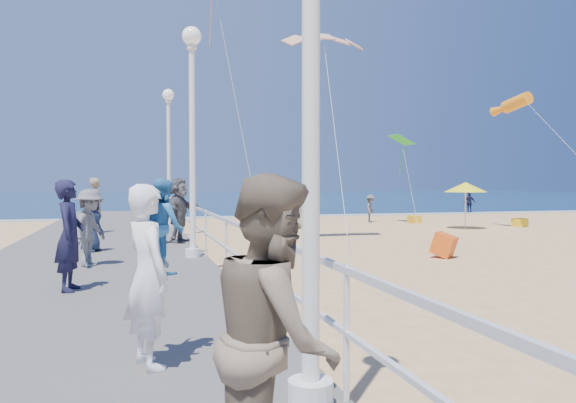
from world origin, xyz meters
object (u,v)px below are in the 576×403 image
object	(u,v)px
spectator_0	(70,235)
spectator_6	(97,205)
spectator_2	(90,228)
beach_chair_right	(520,222)
lamp_post_mid	(192,116)
spectator_4	(91,223)
beach_walker_a	(370,208)
beach_walker_c	(303,209)
spectator_3	(158,215)
beach_umbrella	(466,187)
woman_holding_toddler	(148,276)
spectator_5	(179,210)
toddler_held	(163,226)
box_kite	(444,247)
beach_chair_left	(414,219)
beach_walker_b	(469,203)
spectator_1	(276,338)
lamp_post_far	(169,143)

from	to	relation	value
spectator_0	spectator_6	xyz separation A→B (m)	(-0.24, 10.74, 0.05)
spectator_2	beach_chair_right	bearing A→B (deg)	-34.92
spectator_6	lamp_post_mid	bearing A→B (deg)	-155.60
lamp_post_mid	spectator_4	xyz separation A→B (m)	(-2.35, 1.68, -2.55)
beach_walker_a	beach_walker_c	distance (m)	5.59
spectator_0	spectator_3	distance (m)	6.82
spectator_2	beach_umbrella	world-z (taller)	beach_umbrella
woman_holding_toddler	spectator_5	size ratio (longest dim) A/B	0.92
beach_walker_c	toddler_held	bearing A→B (deg)	-42.91
lamp_post_mid	toddler_held	xyz separation A→B (m)	(-1.05, -7.56, -1.94)
toddler_held	box_kite	distance (m)	11.88
box_kite	beach_chair_left	world-z (taller)	box_kite
spectator_4	spectator_6	xyz separation A→B (m)	(-0.20, 5.50, 0.23)
beach_walker_c	beach_chair_right	bearing A→B (deg)	58.83
beach_walker_b	beach_umbrella	bearing A→B (deg)	61.97
spectator_4	spectator_3	bearing A→B (deg)	-18.90
beach_walker_c	beach_walker_a	bearing A→B (deg)	100.55
beach_walker_c	beach_chair_right	distance (m)	10.56
spectator_0	spectator_1	xyz separation A→B (m)	(1.73, -6.63, 0.00)
lamp_post_far	spectator_0	xyz separation A→B (m)	(-2.32, -12.56, -2.37)
toddler_held	spectator_6	world-z (taller)	spectator_6
lamp_post_mid	beach_walker_c	size ratio (longest dim) A/B	3.00
spectator_4	beach_walker_c	distance (m)	12.97
spectator_2	beach_walker_b	xyz separation A→B (m)	(23.24, 21.71, -0.49)
lamp_post_mid	beach_walker_b	bearing A→B (deg)	44.69
lamp_post_mid	spectator_0	distance (m)	4.87
spectator_1	toddler_held	bearing A→B (deg)	23.14
beach_chair_left	spectator_6	bearing A→B (deg)	-158.50
spectator_0	spectator_1	size ratio (longest dim) A/B	0.99
spectator_3	box_kite	size ratio (longest dim) A/B	2.76
woman_holding_toddler	box_kite	world-z (taller)	woman_holding_toddler
spectator_1	beach_walker_c	size ratio (longest dim) A/B	1.01
spectator_1	beach_walker_a	size ratio (longest dim) A/B	1.21
beach_chair_right	spectator_2	bearing A→B (deg)	-150.28
beach_chair_right	lamp_post_far	bearing A→B (deg)	-177.18
lamp_post_far	beach_umbrella	world-z (taller)	lamp_post_far
beach_umbrella	beach_chair_right	xyz separation A→B (m)	(3.29, 0.46, -1.71)
spectator_0	beach_walker_b	world-z (taller)	spectator_0
spectator_6	beach_chair_right	bearing A→B (deg)	-77.33
spectator_5	beach_chair_left	size ratio (longest dim) A/B	3.40
spectator_6	beach_walker_c	bearing A→B (deg)	-58.99
spectator_6	beach_walker_c	distance (m)	9.71
toddler_held	spectator_4	xyz separation A→B (m)	(-1.31, 9.25, -0.61)
lamp_post_mid	lamp_post_far	distance (m)	9.00
woman_holding_toddler	toddler_held	distance (m)	0.50
lamp_post_far	spectator_2	distance (m)	10.43
box_kite	spectator_5	bearing A→B (deg)	119.10
lamp_post_mid	woman_holding_toddler	bearing A→B (deg)	-98.82
beach_walker_a	beach_umbrella	distance (m)	5.80
spectator_6	beach_walker_c	xyz separation A→B (m)	(8.71, 4.28, -0.46)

